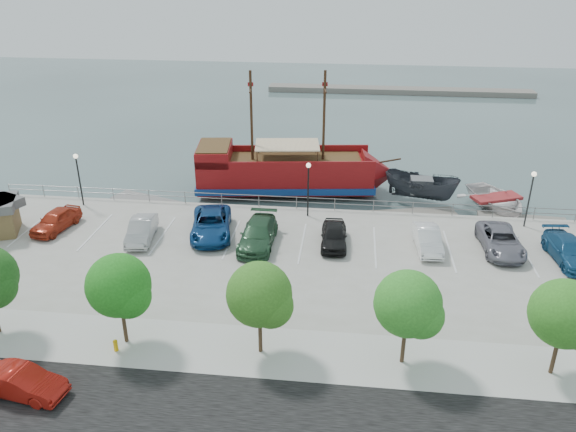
# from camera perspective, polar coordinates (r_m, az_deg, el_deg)

# --- Properties ---
(ground) EXTENTS (160.00, 160.00, 0.00)m
(ground) POSITION_cam_1_polar(r_m,az_deg,el_deg) (37.73, 1.16, -5.48)
(ground) COLOR #374B4B
(sidewalk) EXTENTS (100.00, 4.00, 0.05)m
(sidewalk) POSITION_cam_1_polar(r_m,az_deg,el_deg) (28.94, -0.78, -13.71)
(sidewalk) COLOR #BAB9B6
(sidewalk) RESTS_ON land_slab
(seawall_railing) EXTENTS (50.00, 0.06, 1.00)m
(seawall_railing) POSITION_cam_1_polar(r_m,az_deg,el_deg) (43.99, 2.16, 1.35)
(seawall_railing) COLOR slate
(seawall_railing) RESTS_ON land_slab
(far_shore) EXTENTS (40.00, 3.00, 0.80)m
(far_shore) POSITION_cam_1_polar(r_m,az_deg,el_deg) (89.67, 11.20, 12.39)
(far_shore) COLOR slate
(far_shore) RESTS_ON ground
(pirate_ship) EXTENTS (17.91, 6.87, 11.16)m
(pirate_ship) POSITION_cam_1_polar(r_m,az_deg,el_deg) (49.27, 1.19, 4.43)
(pirate_ship) COLOR maroon
(pirate_ship) RESTS_ON ground
(patrol_boat) EXTENTS (6.79, 4.69, 2.46)m
(patrol_boat) POSITION_cam_1_polar(r_m,az_deg,el_deg) (48.57, 13.34, 2.62)
(patrol_boat) COLOR #363A42
(patrol_boat) RESTS_ON ground
(speedboat) EXTENTS (6.80, 7.81, 1.35)m
(speedboat) POSITION_cam_1_polar(r_m,az_deg,el_deg) (49.27, 20.34, 1.32)
(speedboat) COLOR white
(speedboat) RESTS_ON ground
(dock_west) EXTENTS (7.56, 4.44, 0.42)m
(dock_west) POSITION_cam_1_polar(r_m,az_deg,el_deg) (48.54, -13.68, 1.27)
(dock_west) COLOR slate
(dock_west) RESTS_ON ground
(dock_mid) EXTENTS (7.35, 3.62, 0.40)m
(dock_mid) POSITION_cam_1_polar(r_m,az_deg,el_deg) (46.00, 12.53, 0.03)
(dock_mid) COLOR slate
(dock_mid) RESTS_ON ground
(dock_east) EXTENTS (6.81, 2.51, 0.38)m
(dock_east) POSITION_cam_1_polar(r_m,az_deg,el_deg) (47.72, 22.70, -0.48)
(dock_east) COLOR slate
(dock_east) RESTS_ON ground
(street_sedan) EXTENTS (4.27, 2.06, 1.35)m
(street_sedan) POSITION_cam_1_polar(r_m,az_deg,el_deg) (28.89, -25.43, -15.01)
(street_sedan) COLOR #A2170F
(street_sedan) RESTS_ON street
(fire_hydrant) EXTENTS (0.24, 0.24, 0.69)m
(fire_hydrant) POSITION_cam_1_polar(r_m,az_deg,el_deg) (30.10, -17.11, -12.41)
(fire_hydrant) COLOR #E2A60B
(fire_hydrant) RESTS_ON sidewalk
(lamp_post_left) EXTENTS (0.36, 0.36, 4.28)m
(lamp_post_left) POSITION_cam_1_polar(r_m,az_deg,el_deg) (46.74, -20.57, 4.36)
(lamp_post_left) COLOR black
(lamp_post_left) RESTS_ON land_slab
(lamp_post_mid) EXTENTS (0.36, 0.36, 4.28)m
(lamp_post_mid) POSITION_cam_1_polar(r_m,az_deg,el_deg) (41.87, 2.07, 3.68)
(lamp_post_mid) COLOR black
(lamp_post_mid) RESTS_ON land_slab
(lamp_post_right) EXTENTS (0.36, 0.36, 4.28)m
(lamp_post_right) POSITION_cam_1_polar(r_m,az_deg,el_deg) (43.75, 23.47, 2.50)
(lamp_post_right) COLOR black
(lamp_post_right) RESTS_ON land_slab
(tree_c) EXTENTS (3.30, 3.20, 5.00)m
(tree_c) POSITION_cam_1_polar(r_m,az_deg,el_deg) (28.90, -16.60, -7.02)
(tree_c) COLOR #473321
(tree_c) RESTS_ON sidewalk
(tree_d) EXTENTS (3.30, 3.20, 5.00)m
(tree_d) POSITION_cam_1_polar(r_m,az_deg,el_deg) (27.06, -2.66, -8.23)
(tree_d) COLOR #473321
(tree_d) RESTS_ON sidewalk
(tree_e) EXTENTS (3.30, 3.20, 5.00)m
(tree_e) POSITION_cam_1_polar(r_m,az_deg,el_deg) (26.98, 12.38, -8.98)
(tree_e) COLOR #473321
(tree_e) RESTS_ON sidewalk
(tree_f) EXTENTS (3.30, 3.20, 5.00)m
(tree_f) POSITION_cam_1_polar(r_m,az_deg,el_deg) (28.65, 26.60, -9.13)
(tree_f) COLOR #473321
(tree_f) RESTS_ON sidewalk
(parked_car_a) EXTENTS (2.50, 4.59, 1.48)m
(parked_car_a) POSITION_cam_1_polar(r_m,az_deg,el_deg) (43.91, -22.52, -0.39)
(parked_car_a) COLOR #AF311A
(parked_car_a) RESTS_ON land_slab
(parked_car_b) EXTENTS (2.15, 4.62, 1.46)m
(parked_car_b) POSITION_cam_1_polar(r_m,az_deg,el_deg) (40.42, -14.66, -1.39)
(parked_car_b) COLOR #AAAAAA
(parked_car_b) RESTS_ON land_slab
(parked_car_c) EXTENTS (3.79, 6.30, 1.64)m
(parked_car_c) POSITION_cam_1_polar(r_m,az_deg,el_deg) (40.13, -7.80, -0.83)
(parked_car_c) COLOR navy
(parked_car_c) RESTS_ON land_slab
(parked_car_d) EXTENTS (2.30, 5.55, 1.60)m
(parked_car_d) POSITION_cam_1_polar(r_m,az_deg,el_deg) (38.41, -3.06, -1.87)
(parked_car_d) COLOR #2A5435
(parked_car_d) RESTS_ON land_slab
(parked_car_e) EXTENTS (1.89, 4.42, 1.49)m
(parked_car_e) POSITION_cam_1_polar(r_m,az_deg,el_deg) (38.51, 4.68, -1.95)
(parked_car_e) COLOR black
(parked_car_e) RESTS_ON land_slab
(parked_car_f) EXTENTS (1.77, 4.44, 1.44)m
(parked_car_f) POSITION_cam_1_polar(r_m,az_deg,el_deg) (39.05, 14.01, -2.30)
(parked_car_f) COLOR white
(parked_car_f) RESTS_ON land_slab
(parked_car_g) EXTENTS (2.59, 5.37, 1.47)m
(parked_car_g) POSITION_cam_1_polar(r_m,az_deg,el_deg) (40.30, 20.79, -2.34)
(parked_car_g) COLOR slate
(parked_car_g) RESTS_ON land_slab
(parked_car_h) EXTENTS (2.58, 5.29, 1.48)m
(parked_car_h) POSITION_cam_1_polar(r_m,az_deg,el_deg) (40.73, 26.65, -3.16)
(parked_car_h) COLOR navy
(parked_car_h) RESTS_ON land_slab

